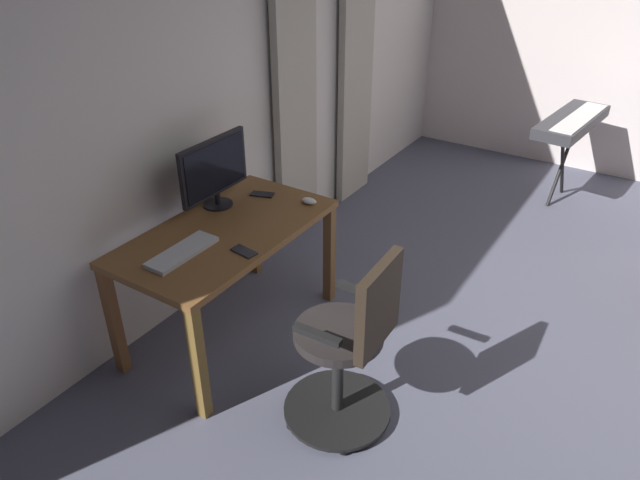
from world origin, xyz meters
The scene contains 11 objects.
back_room_partition centered at (0.00, -2.77, 1.40)m, with size 6.21×0.10×2.80m, color silver.
curtain_left_panel centered at (-1.38, -2.66, 1.23)m, with size 0.47×0.06×2.46m, color #B7B1A2.
curtain_right_panel centered at (-0.50, -2.66, 1.23)m, with size 0.47×0.06×2.46m, color #B7B1A2.
desk centered at (0.77, -2.26, 0.64)m, with size 1.31×0.70×0.73m.
office_chair centered at (1.00, -1.31, 0.47)m, with size 0.56×0.56×1.00m.
computer_monitor centered at (0.56, -2.50, 0.97)m, with size 0.54×0.18×0.42m.
computer_keyboard centered at (1.10, -2.28, 0.75)m, with size 0.42×0.14×0.02m, color #B7BCC1.
computer_mouse centered at (0.25, -2.04, 0.75)m, with size 0.06×0.10×0.04m, color white.
cell_phone_by_monitor centered at (0.91, -2.01, 0.74)m, with size 0.07×0.14×0.01m, color #232328.
cell_phone_face_up centered at (0.31, -2.36, 0.74)m, with size 0.07×0.14×0.01m, color black.
piano_keyboard centered at (-2.23, -1.04, 0.71)m, with size 1.04×0.43×0.78m.
Camera 1 is at (2.90, -0.25, 2.36)m, focal length 32.96 mm.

